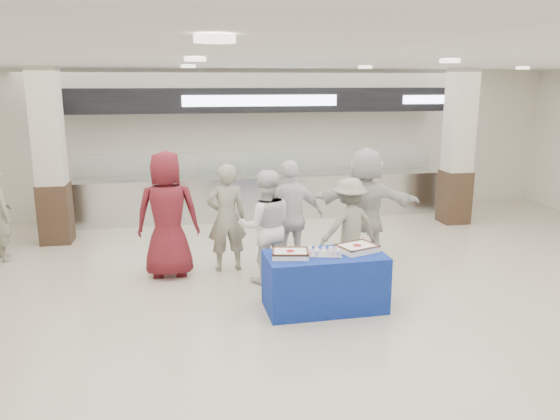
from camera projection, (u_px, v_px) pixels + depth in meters
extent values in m
plane|color=beige|center=(323.00, 318.00, 6.94)|extent=(14.00, 14.00, 0.00)
cube|color=silver|center=(259.00, 197.00, 12.00)|extent=(8.00, 0.80, 0.90)
cube|color=silver|center=(259.00, 176.00, 11.89)|extent=(8.00, 0.85, 0.04)
cube|color=white|center=(261.00, 163.00, 11.53)|extent=(7.60, 0.02, 0.50)
cube|color=black|center=(258.00, 100.00, 11.52)|extent=(8.40, 0.70, 0.50)
cube|color=silver|center=(261.00, 101.00, 11.17)|extent=(3.20, 0.03, 0.22)
cube|color=silver|center=(433.00, 99.00, 11.86)|extent=(1.40, 0.03, 0.18)
cube|color=#332217|center=(56.00, 213.00, 10.10)|extent=(0.55, 0.55, 1.10)
cube|color=beige|center=(47.00, 126.00, 9.74)|extent=(0.50, 0.50, 2.10)
cube|color=#332217|center=(454.00, 197.00, 11.55)|extent=(0.55, 0.55, 1.10)
cube|color=beige|center=(460.00, 121.00, 11.18)|extent=(0.50, 0.50, 2.10)
cube|color=navy|center=(325.00, 281.00, 7.16)|extent=(1.57, 0.81, 0.75)
cube|color=white|center=(290.00, 254.00, 6.97)|extent=(0.51, 0.43, 0.07)
cube|color=#4C2A15|center=(290.00, 250.00, 6.96)|extent=(0.51, 0.43, 0.02)
cylinder|color=#AE1821|center=(290.00, 251.00, 6.96)|extent=(0.12, 0.12, 0.01)
cube|color=white|center=(357.00, 248.00, 7.20)|extent=(0.59, 0.52, 0.08)
cube|color=#4C2A15|center=(357.00, 245.00, 7.18)|extent=(0.59, 0.52, 0.02)
cylinder|color=#AE1821|center=(357.00, 245.00, 7.19)|extent=(0.14, 0.14, 0.01)
cube|color=silver|center=(324.00, 254.00, 7.07)|extent=(0.53, 0.44, 0.02)
imported|color=maroon|center=(168.00, 215.00, 8.25)|extent=(0.98, 0.67, 1.94)
imported|color=gray|center=(227.00, 218.00, 8.54)|extent=(0.65, 0.46, 1.71)
imported|color=white|center=(266.00, 227.00, 8.04)|extent=(0.84, 0.66, 1.69)
imported|color=white|center=(291.00, 218.00, 8.36)|extent=(1.11, 0.61, 1.79)
imported|color=gray|center=(349.00, 226.00, 8.43)|extent=(1.10, 0.82, 1.51)
imported|color=silver|center=(365.00, 205.00, 8.94)|extent=(1.86, 1.12, 1.91)
imported|color=gray|center=(0.00, 214.00, 9.05)|extent=(0.62, 0.68, 1.57)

